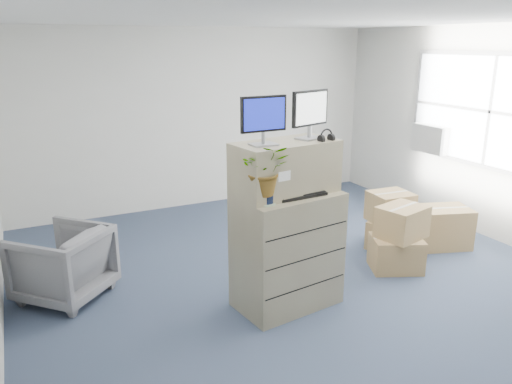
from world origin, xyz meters
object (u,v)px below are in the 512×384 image
monitor_left (264,118)px  keyboard (297,195)px  water_bottle (296,178)px  filing_cabinet_lower (287,250)px  potted_plant (265,176)px  office_chair (63,260)px  monitor_right (310,112)px

monitor_left → keyboard: 0.80m
water_bottle → filing_cabinet_lower: bearing=-160.5°
filing_cabinet_lower → water_bottle: 0.73m
monitor_left → keyboard: bearing=-16.9°
monitor_left → potted_plant: 0.52m
water_bottle → potted_plant: size_ratio=0.48×
potted_plant → office_chair: potted_plant is taller
water_bottle → office_chair: 2.55m
water_bottle → office_chair: size_ratio=0.33×
water_bottle → office_chair: bearing=152.7°
filing_cabinet_lower → monitor_left: monitor_left is taller
potted_plant → monitor_right: bearing=21.6°
keyboard → filing_cabinet_lower: bearing=107.6°
potted_plant → office_chair: 2.35m
monitor_right → potted_plant: 0.82m
keyboard → water_bottle: bearing=58.6°
filing_cabinet_lower → monitor_right: size_ratio=2.52×
filing_cabinet_lower → potted_plant: size_ratio=2.03×
monitor_right → keyboard: 0.80m
filing_cabinet_lower → potted_plant: bearing=-161.7°
water_bottle → potted_plant: (-0.45, -0.20, 0.12)m
monitor_left → water_bottle: 0.73m
office_chair → keyboard: bearing=104.7°
monitor_right → water_bottle: size_ratio=1.69×
monitor_left → office_chair: size_ratio=0.54×
filing_cabinet_lower → water_bottle: size_ratio=4.26×
water_bottle → office_chair: (-2.12, 1.10, -0.89)m
monitor_left → monitor_right: bearing=7.0°
office_chair → filing_cabinet_lower: bearing=106.3°
keyboard → potted_plant: size_ratio=0.96×
water_bottle → potted_plant: 0.51m
monitor_right → office_chair: monitor_right is taller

